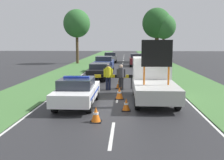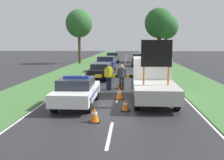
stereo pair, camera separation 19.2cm
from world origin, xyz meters
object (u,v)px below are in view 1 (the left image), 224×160
object	(u,v)px
police_car	(77,91)
roadside_tree_mid_left	(158,26)
roadside_tree_near_right	(77,24)
queued_car_sedan_black	(100,70)
road_barrier	(115,77)
traffic_cone_near_truck	(119,93)
work_truck	(153,80)
traffic_cone_behind_barrier	(119,84)
traffic_cone_centre_front	(96,115)
police_officer	(108,75)
traffic_cone_near_police	(126,105)
roadside_tree_near_left	(157,23)
roadside_tree_mid_right	(164,27)
pedestrian_civilian	(121,75)
queued_car_wagon_maroon	(137,60)
queued_car_sedan_silver	(110,57)
queued_car_hatch_blue	(104,63)

from	to	relation	value
police_car	roadside_tree_mid_left	world-z (taller)	roadside_tree_mid_left
roadside_tree_near_right	queued_car_sedan_black	bearing A→B (deg)	-72.77
road_barrier	traffic_cone_near_truck	bearing A→B (deg)	-89.93
work_truck	traffic_cone_behind_barrier	distance (m)	4.03
traffic_cone_centre_front	queued_car_sedan_black	size ratio (longest dim) A/B	0.13
road_barrier	traffic_cone_near_truck	xyz separation A→B (m)	(0.40, -3.30, -0.46)
work_truck	police_officer	bearing A→B (deg)	-49.78
road_barrier	work_truck	bearing A→B (deg)	-62.27
work_truck	traffic_cone_near_police	size ratio (longest dim) A/B	9.22
traffic_cone_centre_front	roadside_tree_near_left	world-z (taller)	roadside_tree_near_left
roadside_tree_near_right	roadside_tree_mid_right	distance (m)	13.34
pedestrian_civilian	traffic_cone_near_truck	xyz separation A→B (m)	(-0.05, -2.93, -0.66)
pedestrian_civilian	roadside_tree_mid_right	world-z (taller)	roadside_tree_mid_right
police_officer	queued_car_sedan_black	xyz separation A→B (m)	(-1.06, 5.30, -0.27)
queued_car_wagon_maroon	road_barrier	bearing A→B (deg)	82.67
queued_car_wagon_maroon	roadside_tree_near_right	size ratio (longest dim) A/B	0.50
queued_car_sedan_black	queued_car_sedan_silver	size ratio (longest dim) A/B	1.18
queued_car_sedan_silver	police_car	bearing A→B (deg)	90.09
pedestrian_civilian	roadside_tree_mid_right	distance (m)	25.17
police_car	traffic_cone_near_truck	size ratio (longest dim) A/B	6.60
police_car	work_truck	bearing A→B (deg)	18.89
road_barrier	roadside_tree_near_right	bearing A→B (deg)	100.40
police_car	traffic_cone_near_police	xyz separation A→B (m)	(2.48, -0.90, -0.46)
traffic_cone_centre_front	roadside_tree_near_left	size ratio (longest dim) A/B	0.07
queued_car_sedan_silver	roadside_tree_near_left	distance (m)	8.94
traffic_cone_near_truck	queued_car_hatch_blue	xyz separation A→B (m)	(-2.02, 14.14, 0.54)
police_officer	traffic_cone_centre_front	distance (m)	7.26
traffic_cone_near_police	traffic_cone_near_truck	distance (m)	2.56
queued_car_wagon_maroon	queued_car_sedan_black	bearing A→B (deg)	73.42
pedestrian_civilian	roadside_tree_mid_left	xyz separation A→B (m)	(5.42, 25.81, 4.78)
traffic_cone_behind_barrier	roadside_tree_near_left	xyz separation A→B (m)	(5.20, 23.88, 5.78)
traffic_cone_near_police	traffic_cone_centre_front	bearing A→B (deg)	-123.78
police_car	traffic_cone_near_truck	xyz separation A→B (m)	(2.09, 1.63, -0.41)
traffic_cone_near_police	queued_car_wagon_maroon	world-z (taller)	queued_car_wagon_maroon
road_barrier	pedestrian_civilian	bearing A→B (deg)	-46.63
police_officer	queued_car_hatch_blue	xyz separation A→B (m)	(-1.20, 11.28, -0.15)
road_barrier	queued_car_hatch_blue	xyz separation A→B (m)	(-1.63, 10.85, 0.07)
traffic_cone_centre_front	road_barrier	bearing A→B (deg)	86.70
police_car	work_truck	size ratio (longest dim) A/B	0.83
queued_car_hatch_blue	roadside_tree_near_left	distance (m)	15.84
queued_car_sedan_black	roadside_tree_near_right	world-z (taller)	roadside_tree_near_right
police_officer	roadside_tree_near_left	world-z (taller)	roadside_tree_near_left
traffic_cone_centre_front	roadside_tree_mid_left	xyz separation A→B (m)	(6.30, 33.10, 5.47)
police_car	queued_car_sedan_silver	xyz separation A→B (m)	(-0.05, 28.83, 0.06)
police_officer	road_barrier	bearing A→B (deg)	-158.47
traffic_cone_near_truck	roadside_tree_mid_left	world-z (taller)	roadside_tree_mid_left
traffic_cone_near_police	queued_car_wagon_maroon	bearing A→B (deg)	86.41
traffic_cone_centre_front	roadside_tree_mid_left	size ratio (longest dim) A/B	0.08
police_officer	roadside_tree_near_left	bearing A→B (deg)	-127.27
pedestrian_civilian	traffic_cone_near_truck	bearing A→B (deg)	-98.94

